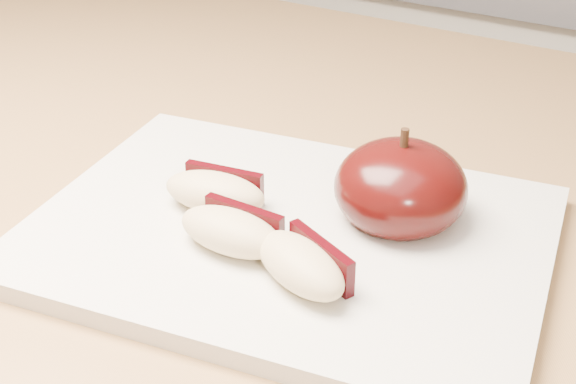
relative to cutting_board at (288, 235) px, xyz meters
The scene contains 6 objects.
back_cabinet 0.93m from the cutting_board, 95.59° to the left, with size 2.40×0.62×0.94m.
cutting_board is the anchor object (origin of this frame).
apple_half 0.08m from the cutting_board, 40.76° to the left, with size 0.10×0.10×0.07m.
apple_wedge_a 0.05m from the cutting_board, behind, with size 0.07×0.04×0.02m.
apple_wedge_b 0.04m from the cutting_board, 114.25° to the right, with size 0.07×0.03×0.02m.
apple_wedge_c 0.06m from the cutting_board, 51.21° to the right, with size 0.08×0.06×0.02m.
Camera 1 is at (0.29, 0.03, 1.18)m, focal length 50.00 mm.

